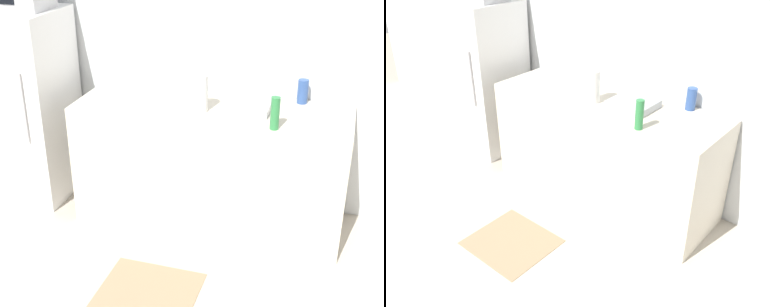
{
  "view_description": "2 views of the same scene",
  "coord_description": "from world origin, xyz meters",
  "views": [
    {
      "loc": [
        1.13,
        -0.48,
        2.31
      ],
      "look_at": [
        0.26,
        2.39,
        0.86
      ],
      "focal_mm": 50.0,
      "sensor_mm": 36.0,
      "label": 1
    },
    {
      "loc": [
        2.15,
        0.4,
        2.28
      ],
      "look_at": [
        0.52,
        2.32,
        0.85
      ],
      "focal_mm": 40.0,
      "sensor_mm": 36.0,
      "label": 2
    }
  ],
  "objects": [
    {
      "name": "bottle_tall",
      "position": [
        0.71,
        2.76,
        1.04
      ],
      "size": [
        0.06,
        0.06,
        0.22
      ],
      "primitive_type": "cylinder",
      "color": "#2D7F42",
      "rests_on": "counter"
    },
    {
      "name": "kitchen_rug",
      "position": [
        0.07,
        2.04,
        0.0
      ],
      "size": [
        0.64,
        0.57,
        0.01
      ],
      "primitive_type": "cube",
      "color": "#937A5B",
      "rests_on": "ground_plane"
    },
    {
      "name": "paper_towel_roll",
      "position": [
        0.15,
        2.94,
        1.07
      ],
      "size": [
        0.13,
        0.13,
        0.26
      ],
      "primitive_type": "cylinder",
      "color": "white",
      "rests_on": "counter"
    },
    {
      "name": "counter",
      "position": [
        0.22,
        3.04,
        0.47
      ],
      "size": [
        2.01,
        0.69,
        0.93
      ],
      "primitive_type": "cube",
      "color": "beige",
      "rests_on": "ground_plane"
    },
    {
      "name": "refrigerator",
      "position": [
        -1.3,
        3.04,
        0.77
      ],
      "size": [
        0.57,
        0.66,
        1.55
      ],
      "color": "silver",
      "rests_on": "ground_plane"
    },
    {
      "name": "bottle_short",
      "position": [
        0.83,
        3.31,
        1.02
      ],
      "size": [
        0.08,
        0.08,
        0.18
      ],
      "primitive_type": "cylinder",
      "color": "#2D4C8C",
      "rests_on": "counter"
    },
    {
      "name": "wall_back",
      "position": [
        0.0,
        3.43,
        1.3
      ],
      "size": [
        8.0,
        0.06,
        2.6
      ],
      "primitive_type": "cube",
      "color": "silver",
      "rests_on": "ground_plane"
    },
    {
      "name": "sink_basin",
      "position": [
        0.47,
        3.05,
        0.96
      ],
      "size": [
        0.34,
        0.31,
        0.06
      ],
      "primitive_type": "cube",
      "color": "#9EA3A8",
      "rests_on": "counter"
    }
  ]
}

